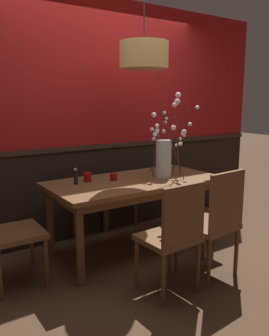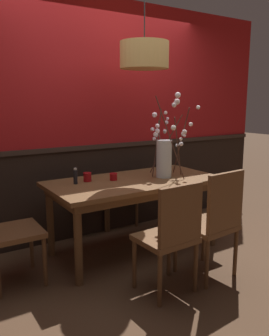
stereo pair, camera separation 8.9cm
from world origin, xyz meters
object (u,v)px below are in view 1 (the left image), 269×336
Objects in this scene: chair_near_side_right at (215,219)px; pendant_lamp at (144,55)px; chair_near_side_left at (174,233)px; candle_holder_nearer_edge at (113,177)px; chair_head_west_end at (6,229)px; vase_with_blossoms at (165,155)px; candle_holder_nearer_center at (87,177)px; dining_table at (134,188)px; chair_far_side_right at (112,184)px; condiment_bottle at (76,177)px; chair_far_side_left at (79,188)px.

chair_near_side_right is 1.21× the size of pendant_lamp.
chair_near_side_left is 11.57× the size of candle_holder_nearer_edge.
chair_near_side_right is (1.55, -0.85, 0.03)m from chair_head_west_end.
candle_holder_nearer_center is (-0.77, 0.25, -0.19)m from vase_with_blossoms.
dining_table is 0.25m from candle_holder_nearer_edge.
chair_near_side_right is at bearing -88.69° from chair_far_side_right.
chair_far_side_right is (0.23, 0.83, -0.16)m from dining_table.
pendant_lamp is (1.43, 0.06, 1.47)m from chair_head_west_end.
chair_near_side_right reaches higher than candle_holder_nearer_edge.
chair_near_side_right is 1.34m from condiment_bottle.
condiment_bottle is (-0.35, -0.71, 0.31)m from chair_far_side_left.
condiment_bottle is 1.36m from pendant_lamp.
candle_holder_nearer_center is (-0.43, 0.18, 0.13)m from dining_table.
chair_head_west_end is 1.76m from chair_near_side_right.
chair_far_side_left is 0.95× the size of chair_near_side_right.
pendant_lamp is at bearing 149.28° from vase_with_blossoms.
chair_head_west_end is at bearing -167.51° from condiment_bottle.
vase_with_blossoms is at bearing 84.95° from chair_near_side_right.
candle_holder_nearer_edge is at bearing 5.18° from chair_head_west_end.
candle_holder_nearer_edge reaches higher than dining_table.
vase_with_blossoms is at bearing -1.92° from chair_head_west_end.
chair_head_west_end is at bearing -167.23° from candle_holder_nearer_center.
chair_near_side_left is 1.01× the size of chair_far_side_left.
candle_holder_nearer_edge is 1.23m from pendant_lamp.
chair_near_side_left is at bearing -124.10° from vase_with_blossoms.
chair_far_side_right is at bearing 84.12° from pendant_lamp.
condiment_bottle is at bearing 109.77° from chair_near_side_left.
chair_near_side_left reaches higher than chair_far_side_left.
candle_holder_nearer_edge is at bearing -119.57° from chair_far_side_right.
chair_far_side_right is at bearing 91.31° from chair_near_side_right.
chair_far_side_right is 1.68m from chair_near_side_right.
dining_table is 19.49× the size of candle_holder_nearer_center.
vase_with_blossoms is at bearing -58.77° from chair_far_side_left.
chair_head_west_end is 0.92m from candle_holder_nearer_center.
dining_table is 2.01× the size of vase_with_blossoms.
chair_near_side_left is 1.07× the size of vase_with_blossoms.
chair_near_side_right is 1.71m from pendant_lamp.
vase_with_blossoms is (0.56, -0.92, 0.47)m from chair_far_side_left.
chair_far_side_right reaches higher than candle_holder_nearer_center.
candle_holder_nearer_center is at bearing 162.30° from vase_with_blossoms.
chair_head_west_end is 1.72m from chair_far_side_right.
chair_head_west_end is at bearing 141.19° from chair_near_side_left.
chair_near_side_left is at bearing -77.98° from candle_holder_nearer_center.
chair_near_side_left reaches higher than candle_holder_nearer_edge.
chair_near_side_right reaches higher than chair_far_side_left.
chair_head_west_end is 0.91× the size of chair_near_side_right.
chair_far_side_left is at bearing 63.37° from condiment_bottle.
candle_holder_nearer_center is (-0.66, -0.65, 0.29)m from chair_far_side_right.
chair_far_side_left is (-0.45, 0.03, 0.02)m from chair_far_side_right.
candle_holder_nearer_edge is at bearing 154.68° from dining_table.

